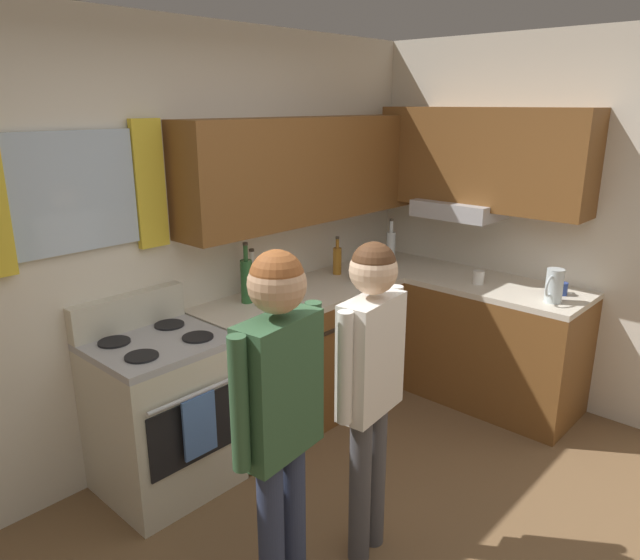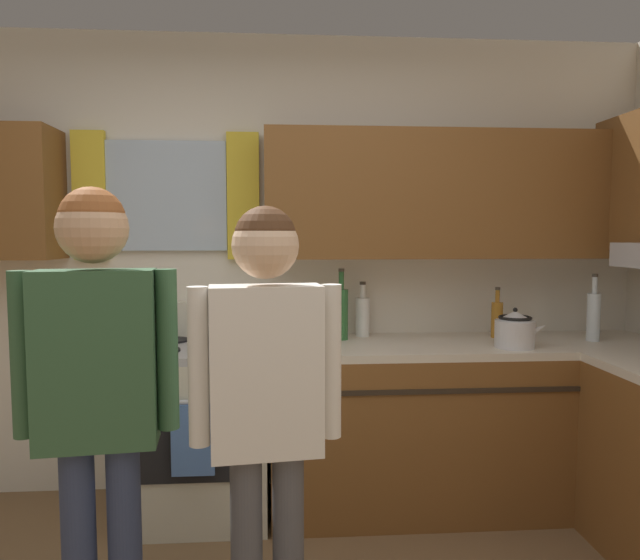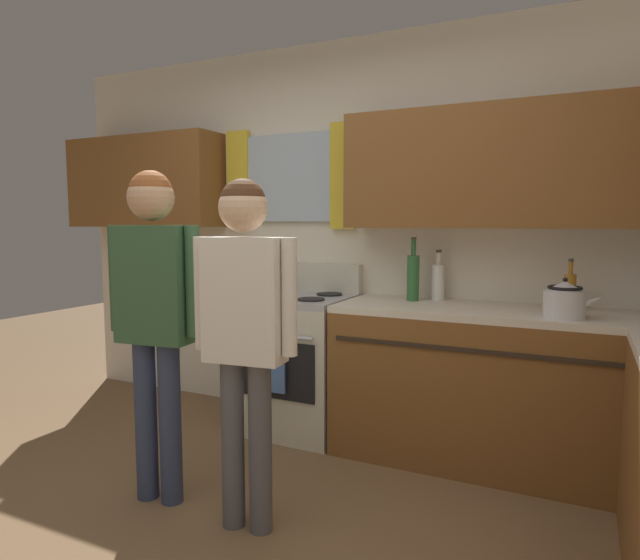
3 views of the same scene
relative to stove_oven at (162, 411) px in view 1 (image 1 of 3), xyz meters
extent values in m
cube|color=silver|center=(0.21, 0.36, 0.83)|extent=(4.60, 0.10, 2.60)
cube|color=silver|center=(-0.22, 0.29, 1.23)|extent=(0.66, 0.03, 0.61)
cube|color=yellow|center=(0.20, 0.28, 1.23)|extent=(0.18, 0.04, 0.71)
cube|color=brown|center=(1.42, 0.15, 1.23)|extent=(2.17, 0.32, 0.69)
cube|color=brown|center=(2.35, -0.62, 1.28)|extent=(0.32, 1.55, 0.70)
cube|color=#B7B7BC|center=(2.29, -0.49, 0.91)|extent=(0.40, 0.60, 0.12)
cube|color=brown|center=(1.44, 0.00, -0.04)|extent=(2.14, 0.62, 0.86)
cube|color=beige|center=(1.44, 0.00, 0.41)|extent=(2.14, 0.62, 0.04)
cube|color=brown|center=(2.20, -0.91, -0.04)|extent=(0.62, 1.20, 0.86)
cube|color=beige|center=(2.20, -0.91, 0.41)|extent=(0.62, 1.20, 0.04)
cube|color=#2D2319|center=(1.44, -0.32, 0.25)|extent=(2.02, 0.01, 0.02)
cube|color=beige|center=(0.00, 0.00, -0.04)|extent=(0.69, 0.62, 0.86)
cube|color=black|center=(0.00, -0.32, 0.01)|extent=(0.57, 0.01, 0.36)
cylinder|color=#ADADB2|center=(0.00, -0.34, 0.23)|extent=(0.57, 0.02, 0.02)
cube|color=#ADADB2|center=(0.00, 0.00, 0.41)|extent=(0.69, 0.62, 0.04)
cube|color=beige|center=(0.00, 0.27, 0.53)|extent=(0.69, 0.08, 0.20)
cylinder|color=black|center=(-0.17, -0.14, 0.44)|extent=(0.17, 0.17, 0.01)
cylinder|color=black|center=(0.17, -0.14, 0.44)|extent=(0.17, 0.17, 0.01)
cylinder|color=black|center=(-0.17, 0.13, 0.44)|extent=(0.17, 0.17, 0.01)
cylinder|color=black|center=(0.17, 0.13, 0.44)|extent=(0.17, 0.17, 0.01)
cube|color=#4C72B7|center=(0.00, -0.35, 0.05)|extent=(0.20, 0.02, 0.34)
cylinder|color=#2D6633|center=(0.75, 0.12, 0.57)|extent=(0.08, 0.08, 0.28)
cylinder|color=#2D6633|center=(0.75, 0.12, 0.76)|extent=(0.03, 0.03, 0.10)
cylinder|color=#3F382D|center=(0.75, 0.12, 0.82)|extent=(0.03, 0.03, 0.02)
cylinder|color=silver|center=(2.12, -0.02, 0.56)|extent=(0.07, 0.07, 0.26)
cylinder|color=silver|center=(2.12, -0.02, 0.74)|extent=(0.03, 0.03, 0.09)
cylinder|color=#3F382D|center=(2.12, -0.02, 0.79)|extent=(0.03, 0.03, 0.02)
cylinder|color=#B27223|center=(1.63, 0.12, 0.53)|extent=(0.06, 0.06, 0.20)
cylinder|color=#B27223|center=(1.63, 0.12, 0.67)|extent=(0.02, 0.02, 0.07)
cylinder|color=#3F382D|center=(1.63, 0.12, 0.71)|extent=(0.03, 0.03, 0.02)
cylinder|color=white|center=(0.88, 0.21, 0.54)|extent=(0.08, 0.08, 0.22)
cylinder|color=white|center=(0.88, 0.21, 0.69)|extent=(0.03, 0.03, 0.08)
cylinder|color=#3F382D|center=(0.88, 0.21, 0.74)|extent=(0.03, 0.03, 0.02)
cylinder|color=#2D479E|center=(2.27, -1.31, 0.48)|extent=(0.07, 0.07, 0.08)
torus|color=#2D479E|center=(2.32, -1.31, 0.48)|extent=(0.06, 0.01, 0.06)
cylinder|color=white|center=(2.12, -0.78, 0.48)|extent=(0.08, 0.08, 0.09)
torus|color=white|center=(2.17, -0.78, 0.48)|extent=(0.07, 0.01, 0.07)
cylinder|color=silver|center=(1.61, -0.17, 0.50)|extent=(0.20, 0.20, 0.14)
cone|color=silver|center=(1.61, -0.17, 0.60)|extent=(0.18, 0.18, 0.05)
sphere|color=black|center=(1.61, -0.17, 0.63)|extent=(0.02, 0.02, 0.02)
cone|color=silver|center=(1.74, -0.17, 0.53)|extent=(0.09, 0.04, 0.07)
torus|color=black|center=(1.61, -0.17, 0.59)|extent=(0.17, 0.17, 0.02)
cylinder|color=silver|center=(2.09, -1.33, 0.54)|extent=(0.11, 0.11, 0.22)
torus|color=silver|center=(2.02, -1.33, 0.55)|extent=(0.14, 0.02, 0.14)
cylinder|color=#2D3856|center=(-0.10, -1.14, -0.07)|extent=(0.11, 0.11, 0.80)
cylinder|color=#2D3856|center=(-0.24, -1.16, -0.07)|extent=(0.11, 0.11, 0.80)
cube|color=#335938|center=(-0.17, -1.15, 0.62)|extent=(0.38, 0.20, 0.57)
cylinder|color=#335938|center=(0.05, -1.13, 0.64)|extent=(0.07, 0.07, 0.52)
cylinder|color=#335938|center=(-0.39, -1.17, 0.64)|extent=(0.07, 0.07, 0.52)
sphere|color=tan|center=(-0.17, -1.15, 1.03)|extent=(0.22, 0.22, 0.22)
sphere|color=brown|center=(-0.17, -1.15, 1.06)|extent=(0.20, 0.20, 0.20)
cylinder|color=#4C4C51|center=(0.43, -1.17, -0.08)|extent=(0.10, 0.10, 0.77)
cylinder|color=#4C4C51|center=(0.30, -1.19, -0.08)|extent=(0.10, 0.10, 0.77)
cube|color=white|center=(0.37, -1.18, 0.58)|extent=(0.37, 0.19, 0.55)
cylinder|color=white|center=(0.58, -1.16, 0.60)|extent=(0.07, 0.07, 0.50)
cylinder|color=white|center=(0.16, -1.20, 0.60)|extent=(0.07, 0.07, 0.50)
sphere|color=beige|center=(0.37, -1.18, 0.98)|extent=(0.21, 0.21, 0.21)
sphere|color=#4C2D19|center=(0.37, -1.18, 1.00)|extent=(0.20, 0.20, 0.20)
camera|label=1|loc=(-1.56, -2.64, 1.66)|focal=32.84mm
camera|label=2|loc=(0.41, -2.97, 1.01)|focal=31.82mm
camera|label=3|loc=(1.69, -3.17, 0.91)|focal=30.79mm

